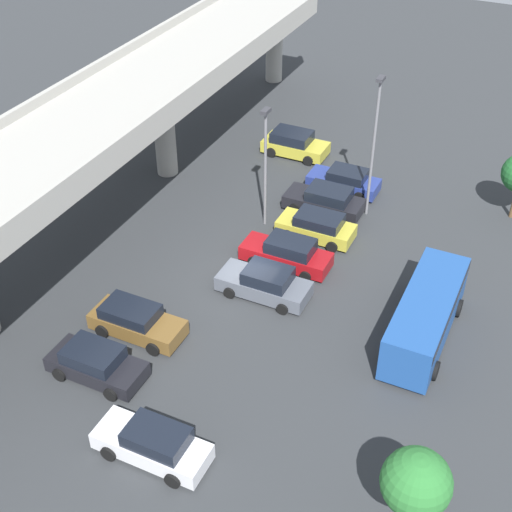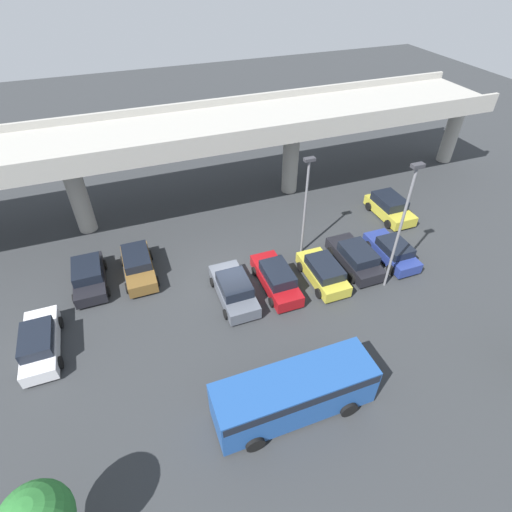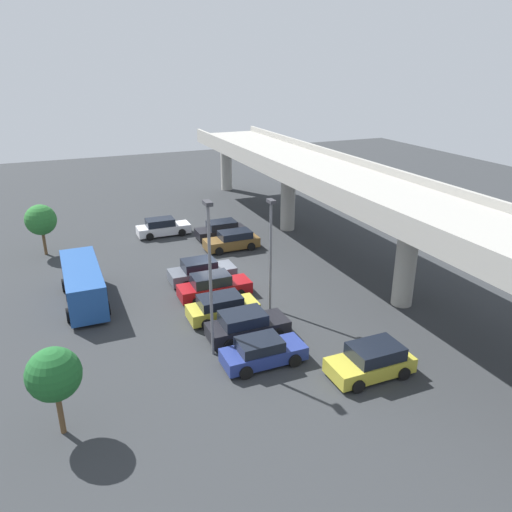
# 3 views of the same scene
# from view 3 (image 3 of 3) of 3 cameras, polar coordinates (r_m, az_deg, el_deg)

# --- Properties ---
(ground_plane) EXTENTS (107.79, 107.79, 0.00)m
(ground_plane) POSITION_cam_3_polar(r_m,az_deg,el_deg) (36.34, -4.59, -2.69)
(ground_plane) COLOR #2D3033
(highway_overpass) EXTENTS (51.63, 6.96, 7.45)m
(highway_overpass) POSITION_cam_3_polar(r_m,az_deg,el_deg) (38.44, 9.40, 8.04)
(highway_overpass) COLOR #9E9B93
(highway_overpass) RESTS_ON ground_plane
(parked_car_0) EXTENTS (2.00, 4.70, 1.59)m
(parked_car_0) POSITION_cam_3_polar(r_m,az_deg,el_deg) (45.89, -10.62, 3.23)
(parked_car_0) COLOR silver
(parked_car_0) RESTS_ON ground_plane
(parked_car_1) EXTENTS (2.14, 4.39, 1.53)m
(parked_car_1) POSITION_cam_3_polar(r_m,az_deg,el_deg) (44.59, -4.02, 2.99)
(parked_car_1) COLOR black
(parked_car_1) RESTS_ON ground_plane
(parked_car_2) EXTENTS (2.07, 4.55, 1.55)m
(parked_car_2) POSITION_cam_3_polar(r_m,az_deg,el_deg) (41.81, -2.72, 1.78)
(parked_car_2) COLOR brown
(parked_car_2) RESTS_ON ground_plane
(parked_car_3) EXTENTS (2.16, 4.71, 1.63)m
(parked_car_3) POSITION_cam_3_polar(r_m,az_deg,el_deg) (35.95, -6.26, -1.73)
(parked_car_3) COLOR #515660
(parked_car_3) RESTS_ON ground_plane
(parked_car_4) EXTENTS (1.99, 4.85, 1.64)m
(parked_car_4) POSITION_cam_3_polar(r_m,az_deg,el_deg) (33.49, -4.86, -3.47)
(parked_car_4) COLOR maroon
(parked_car_4) RESTS_ON ground_plane
(parked_car_5) EXTENTS (2.08, 4.30, 1.53)m
(parked_car_5) POSITION_cam_3_polar(r_m,az_deg,el_deg) (30.74, -3.91, -5.88)
(parked_car_5) COLOR gold
(parked_car_5) RESTS_ON ground_plane
(parked_car_6) EXTENTS (2.19, 4.64, 1.61)m
(parked_car_6) POSITION_cam_3_polar(r_m,az_deg,el_deg) (28.66, -1.10, -7.94)
(parked_car_6) COLOR black
(parked_car_6) RESTS_ON ground_plane
(parked_car_7) EXTENTS (2.05, 4.40, 1.48)m
(parked_car_7) POSITION_cam_3_polar(r_m,az_deg,el_deg) (26.41, 0.76, -10.88)
(parked_car_7) COLOR navy
(parked_car_7) RESTS_ON ground_plane
(parked_car_8) EXTENTS (2.25, 4.32, 1.63)m
(parked_car_8) POSITION_cam_3_polar(r_m,az_deg,el_deg) (26.21, 13.06, -11.60)
(parked_car_8) COLOR gold
(parked_car_8) RESTS_ON ground_plane
(shuttle_bus) EXTENTS (7.54, 2.56, 2.51)m
(shuttle_bus) POSITION_cam_3_polar(r_m,az_deg,el_deg) (34.19, -19.20, -2.76)
(shuttle_bus) COLOR #1E478C
(shuttle_bus) RESTS_ON ground_plane
(lamp_post_near_aisle) EXTENTS (0.70, 0.35, 7.21)m
(lamp_post_near_aisle) POSITION_cam_3_polar(r_m,az_deg,el_deg) (30.38, 1.68, 1.12)
(lamp_post_near_aisle) COLOR slate
(lamp_post_near_aisle) RESTS_ON ground_plane
(lamp_post_mid_lot) EXTENTS (0.70, 0.35, 8.54)m
(lamp_post_mid_lot) POSITION_cam_3_polar(r_m,az_deg,el_deg) (25.36, -5.27, -1.55)
(lamp_post_mid_lot) COLOR slate
(lamp_post_mid_lot) RESTS_ON ground_plane
(tree_front_left) EXTENTS (2.46, 2.46, 4.19)m
(tree_front_left) POSITION_cam_3_polar(r_m,az_deg,el_deg) (43.44, -23.39, 3.80)
(tree_front_left) COLOR brown
(tree_front_left) RESTS_ON ground_plane
(tree_front_centre) EXTENTS (2.26, 2.26, 4.07)m
(tree_front_centre) POSITION_cam_3_polar(r_m,az_deg,el_deg) (22.43, -22.11, -12.46)
(tree_front_centre) COLOR brown
(tree_front_centre) RESTS_ON ground_plane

